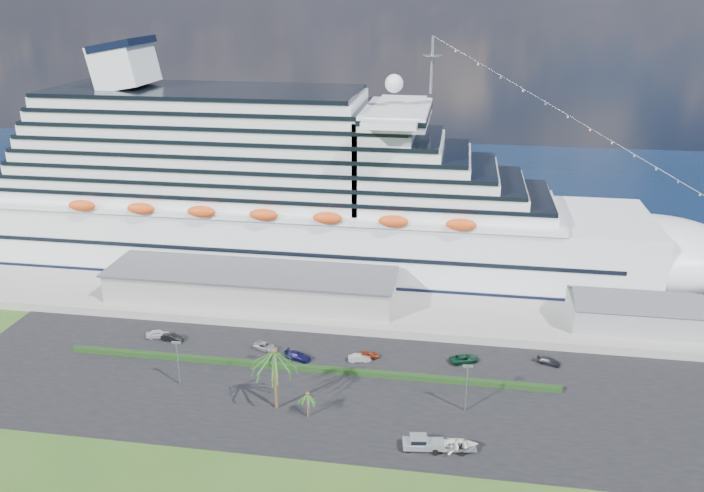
% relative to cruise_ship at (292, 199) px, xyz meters
% --- Properties ---
extents(ground, '(420.00, 420.00, 0.00)m').
position_rel_cruise_ship_xyz_m(ground, '(21.53, -64.00, -16.69)').
color(ground, '#27501A').
rests_on(ground, ground).
extents(asphalt_lot, '(140.00, 38.00, 0.12)m').
position_rel_cruise_ship_xyz_m(asphalt_lot, '(21.53, -53.00, -16.63)').
color(asphalt_lot, black).
rests_on(asphalt_lot, ground).
extents(wharf, '(240.00, 20.00, 1.80)m').
position_rel_cruise_ship_xyz_m(wharf, '(21.53, -24.00, -15.79)').
color(wharf, gray).
rests_on(wharf, ground).
extents(water, '(420.00, 160.00, 0.02)m').
position_rel_cruise_ship_xyz_m(water, '(21.53, 66.00, -16.68)').
color(water, black).
rests_on(water, ground).
extents(cruise_ship, '(191.00, 38.00, 54.00)m').
position_rel_cruise_ship_xyz_m(cruise_ship, '(0.00, 0.00, 0.00)').
color(cruise_ship, silver).
rests_on(cruise_ship, ground).
extents(terminal_building, '(61.00, 15.00, 6.30)m').
position_rel_cruise_ship_xyz_m(terminal_building, '(-3.47, -24.00, -11.68)').
color(terminal_building, gray).
rests_on(terminal_building, wharf).
extents(port_shed, '(24.00, 12.31, 7.37)m').
position_rel_cruise_ship_xyz_m(port_shed, '(73.53, -24.00, -12.30)').
color(port_shed, gray).
rests_on(port_shed, wharf).
extents(hedge, '(88.00, 1.10, 0.90)m').
position_rel_cruise_ship_xyz_m(hedge, '(13.53, -48.00, -16.12)').
color(hedge, black).
rests_on(hedge, asphalt_lot).
extents(lamp_post_left, '(1.60, 0.35, 8.27)m').
position_rel_cruise_ship_xyz_m(lamp_post_left, '(-6.47, -56.00, -11.35)').
color(lamp_post_left, gray).
rests_on(lamp_post_left, asphalt_lot).
extents(lamp_post_right, '(1.60, 0.35, 8.27)m').
position_rel_cruise_ship_xyz_m(lamp_post_right, '(41.53, -56.00, -11.35)').
color(lamp_post_right, gray).
rests_on(lamp_post_right, asphalt_lot).
extents(palm_tall, '(8.82, 8.82, 11.13)m').
position_rel_cruise_ship_xyz_m(palm_tall, '(11.53, -60.00, -7.49)').
color(palm_tall, '#47301E').
rests_on(palm_tall, ground).
extents(palm_short, '(3.53, 3.53, 4.56)m').
position_rel_cruise_ship_xyz_m(palm_short, '(17.03, -61.50, -13.03)').
color(palm_short, '#47301E').
rests_on(palm_short, ground).
extents(parked_car_0, '(4.91, 3.09, 1.56)m').
position_rel_cruise_ship_xyz_m(parked_car_0, '(-17.18, -40.71, -15.80)').
color(parked_car_0, silver).
rests_on(parked_car_0, asphalt_lot).
extents(parked_car_1, '(4.49, 2.13, 1.42)m').
position_rel_cruise_ship_xyz_m(parked_car_1, '(-13.96, -41.57, -15.86)').
color(parked_car_1, black).
rests_on(parked_car_1, asphalt_lot).
extents(parked_car_2, '(5.21, 3.58, 1.32)m').
position_rel_cruise_ship_xyz_m(parked_car_2, '(4.51, -42.01, -15.91)').
color(parked_car_2, '#909498').
rests_on(parked_car_2, asphalt_lot).
extents(parked_car_3, '(5.39, 3.49, 1.45)m').
position_rel_cruise_ship_xyz_m(parked_car_3, '(11.35, -44.58, -15.85)').
color(parked_car_3, '#12123F').
rests_on(parked_car_3, asphalt_lot).
extents(parked_car_4, '(4.55, 2.89, 1.44)m').
position_rel_cruise_ship_xyz_m(parked_car_4, '(23.80, -42.11, -15.85)').
color(parked_car_4, maroon).
rests_on(parked_car_4, asphalt_lot).
extents(parked_car_5, '(4.24, 2.17, 1.33)m').
position_rel_cruise_ship_xyz_m(parked_car_5, '(22.54, -43.48, -15.91)').
color(parked_car_5, '#A9ACB0').
rests_on(parked_car_5, asphalt_lot).
extents(parked_car_6, '(5.68, 4.26, 1.43)m').
position_rel_cruise_ship_xyz_m(parked_car_6, '(41.26, -40.79, -15.86)').
color(parked_car_6, '#0D3623').
rests_on(parked_car_6, asphalt_lot).
extents(parked_car_7, '(4.52, 3.03, 1.22)m').
position_rel_cruise_ship_xyz_m(parked_car_7, '(56.29, -39.10, -15.97)').
color(parked_car_7, black).
rests_on(parked_car_7, asphalt_lot).
extents(pickup_truck, '(6.34, 2.97, 2.15)m').
position_rel_cruise_ship_xyz_m(pickup_truck, '(35.40, -67.02, -15.39)').
color(pickup_truck, black).
rests_on(pickup_truck, asphalt_lot).
extents(boat_trailer, '(6.47, 4.69, 1.80)m').
position_rel_cruise_ship_xyz_m(boat_trailer, '(40.71, -66.68, -15.38)').
color(boat_trailer, gray).
rests_on(boat_trailer, asphalt_lot).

